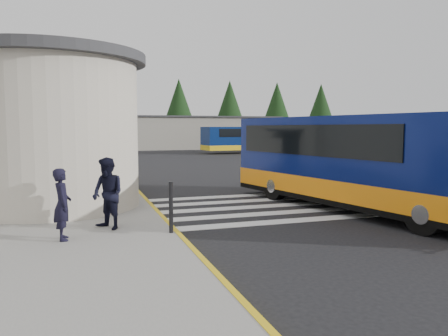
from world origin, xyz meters
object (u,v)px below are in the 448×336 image
object	(u,v)px
pedestrian_b	(108,193)
far_bus_a	(245,138)
far_bus_b	(314,137)
bollard	(171,207)
transit_bus	(359,165)
pedestrian_a	(62,204)

from	to	relation	value
pedestrian_b	far_bus_a	distance (m)	36.59
pedestrian_b	far_bus_b	world-z (taller)	far_bus_b
pedestrian_b	bollard	xyz separation A→B (m)	(1.40, -0.86, -0.27)
pedestrian_b	transit_bus	bearing A→B (deg)	62.84
far_bus_a	pedestrian_a	bearing A→B (deg)	146.42
pedestrian_a	far_bus_a	world-z (taller)	far_bus_a
transit_bus	far_bus_b	bearing A→B (deg)	50.37
pedestrian_a	far_bus_b	xyz separation A→B (m)	(27.59, 36.90, 0.63)
far_bus_a	far_bus_b	size ratio (longest dim) A/B	0.98
pedestrian_a	far_bus_a	xyz separation A→B (m)	(17.31, 33.54, 0.61)
pedestrian_a	far_bus_a	distance (m)	37.75
pedestrian_a	far_bus_a	bearing A→B (deg)	-32.02
pedestrian_b	far_bus_b	size ratio (longest dim) A/B	0.18
transit_bus	pedestrian_a	bearing A→B (deg)	179.20
bollard	far_bus_b	xyz separation A→B (m)	(25.15, 36.99, 0.82)
far_bus_a	far_bus_b	bearing A→B (deg)	-78.21
transit_bus	far_bus_b	distance (m)	39.76
far_bus_a	far_bus_b	xyz separation A→B (m)	(10.28, 3.35, 0.02)
pedestrian_a	pedestrian_b	xyz separation A→B (m)	(1.03, 0.77, 0.08)
bollard	far_bus_a	world-z (taller)	far_bus_a
transit_bus	pedestrian_a	world-z (taller)	transit_bus
bollard	far_bus_a	size ratio (longest dim) A/B	0.13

